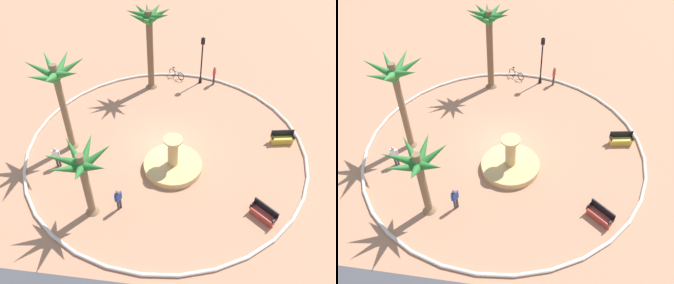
% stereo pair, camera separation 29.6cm
% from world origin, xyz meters
% --- Properties ---
extents(ground_plane, '(80.00, 80.00, 0.00)m').
position_xyz_m(ground_plane, '(0.00, 0.00, 0.00)').
color(ground_plane, tan).
extents(plaza_curb, '(19.25, 19.25, 0.20)m').
position_xyz_m(plaza_curb, '(0.00, 0.00, 0.10)').
color(plaza_curb, silver).
rests_on(plaza_curb, ground).
extents(fountain, '(3.82, 3.82, 2.54)m').
position_xyz_m(fountain, '(-0.70, 1.96, 0.35)').
color(fountain, tan).
rests_on(fountain, ground).
extents(palm_tree_near_fountain, '(3.59, 3.59, 4.86)m').
position_xyz_m(palm_tree_near_fountain, '(3.59, 6.01, 3.63)').
color(palm_tree_near_fountain, brown).
rests_on(palm_tree_near_fountain, ground).
extents(palm_tree_by_curb, '(3.53, 3.40, 6.87)m').
position_xyz_m(palm_tree_by_curb, '(2.23, -7.41, 5.12)').
color(palm_tree_by_curb, brown).
rests_on(palm_tree_by_curb, ground).
extents(palm_tree_mid_plaza, '(3.90, 3.94, 6.71)m').
position_xyz_m(palm_tree_mid_plaza, '(6.52, 0.72, 5.15)').
color(palm_tree_mid_plaza, brown).
rests_on(palm_tree_mid_plaza, ground).
extents(bench_east, '(1.66, 0.77, 1.00)m').
position_xyz_m(bench_east, '(-8.07, -1.44, 0.35)').
color(bench_east, gold).
rests_on(bench_east, ground).
extents(bench_west, '(1.54, 1.42, 1.00)m').
position_xyz_m(bench_west, '(-6.23, 5.26, 0.35)').
color(bench_west, '#B73D33').
rests_on(bench_west, ground).
extents(lamppost, '(0.32, 0.32, 4.26)m').
position_xyz_m(lamppost, '(-1.92, -8.58, 2.49)').
color(lamppost, black).
rests_on(lamppost, ground).
extents(bicycle_red_frame, '(1.44, 1.04, 0.94)m').
position_xyz_m(bicycle_red_frame, '(0.23, -9.09, 0.38)').
color(bicycle_red_frame, black).
rests_on(bicycle_red_frame, ground).
extents(person_cyclist_helmet, '(0.27, 0.52, 1.70)m').
position_xyz_m(person_cyclist_helmet, '(-3.07, -8.43, 0.96)').
color(person_cyclist_helmet, '#33333D').
rests_on(person_cyclist_helmet, ground).
extents(person_cyclist_photo, '(0.53, 0.23, 1.60)m').
position_xyz_m(person_cyclist_photo, '(6.79, 2.71, 0.89)').
color(person_cyclist_photo, '#33333D').
rests_on(person_cyclist_photo, ground).
extents(person_pedestrian_stroll, '(0.36, 0.44, 1.62)m').
position_xyz_m(person_pedestrian_stroll, '(2.03, 5.60, 0.90)').
color(person_pedestrian_stroll, '#33333D').
rests_on(person_pedestrian_stroll, ground).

